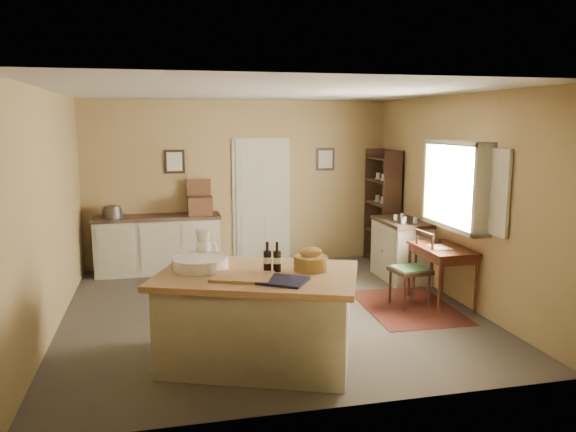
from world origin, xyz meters
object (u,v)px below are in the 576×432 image
work_island (257,315)px  shelving_unit (385,207)px  desk_chair (410,270)px  right_cabinet (401,249)px  writing_desk (442,254)px  sideboard (159,242)px

work_island → shelving_unit: size_ratio=1.17×
shelving_unit → work_island: bearing=-128.7°
work_island → desk_chair: size_ratio=2.35×
desk_chair → right_cabinet: 1.28m
writing_desk → sideboard: bearing=145.3°
work_island → right_cabinet: work_island is taller
sideboard → right_cabinet: sideboard is taller
desk_chair → shelving_unit: 2.33m
writing_desk → right_cabinet: 1.27m
desk_chair → shelving_unit: shelving_unit is taller
writing_desk → right_cabinet: (-0.00, 1.25, -0.21)m
right_cabinet → shelving_unit: (0.15, 1.00, 0.49)m
writing_desk → desk_chair: (-0.42, 0.04, -0.20)m
sideboard → desk_chair: bearing=-37.6°
work_island → right_cabinet: 3.58m
desk_chair → right_cabinet: right_cabinet is taller
writing_desk → shelving_unit: shelving_unit is taller
right_cabinet → shelving_unit: 1.12m
shelving_unit → writing_desk: bearing=-93.8°
sideboard → desk_chair: sideboard is taller
sideboard → shelving_unit: 3.73m
right_cabinet → shelving_unit: shelving_unit is taller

